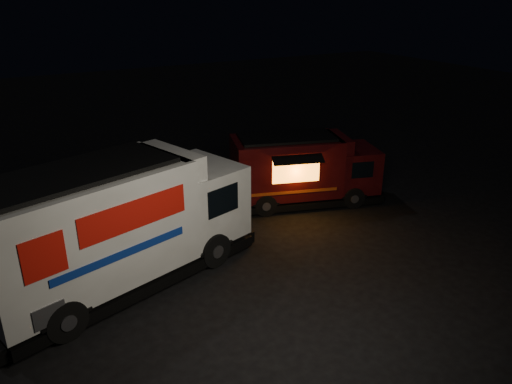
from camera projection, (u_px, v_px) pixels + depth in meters
name	position (u px, v px, depth m)	size (l,w,h in m)	color
ground	(230.00, 280.00, 14.11)	(80.00, 80.00, 0.00)	black
white_truck	(121.00, 223.00, 13.47)	(7.88, 2.69, 3.57)	white
red_truck	(305.00, 169.00, 18.77)	(5.74, 2.11, 2.67)	#3D0B0C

